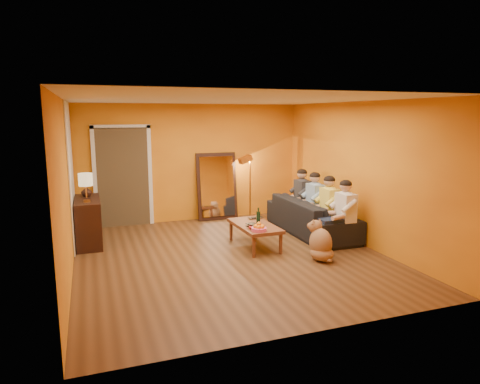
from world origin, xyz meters
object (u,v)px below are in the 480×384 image
object	(u,v)px
sofa	(311,216)
wine_bottle	(258,216)
person_mid_left	(329,207)
person_far_left	(345,214)
tumbler	(258,220)
floor_lamp	(250,188)
table_lamp	(86,188)
mirror_frame	(217,186)
sideboard	(88,222)
dog	(321,240)
laptop	(257,218)
person_mid_right	(315,202)
vase	(86,191)
coffee_table	(255,235)
person_far_right	(302,197)

from	to	relation	value
sofa	wine_bottle	bearing A→B (deg)	111.07
sofa	person_mid_left	size ratio (longest dim) A/B	1.95
person_far_left	tumbler	distance (m)	1.57
floor_lamp	table_lamp	bearing A→B (deg)	-169.30
mirror_frame	sideboard	size ratio (longest dim) A/B	1.29
sofa	wine_bottle	xyz separation A→B (m)	(-1.37, -0.53, 0.23)
dog	mirror_frame	bearing A→B (deg)	95.08
floor_lamp	laptop	world-z (taller)	floor_lamp
table_lamp	dog	bearing A→B (deg)	-27.96
mirror_frame	person_mid_right	world-z (taller)	mirror_frame
sofa	person_far_left	bearing A→B (deg)	-172.59
floor_lamp	vase	distance (m)	3.54
mirror_frame	floor_lamp	world-z (taller)	mirror_frame
sideboard	coffee_table	world-z (taller)	sideboard
table_lamp	sofa	size ratio (longest dim) A/B	0.21
mirror_frame	vase	world-z (taller)	mirror_frame
sideboard	person_mid_right	xyz separation A→B (m)	(4.37, -0.61, 0.18)
person_mid_right	laptop	world-z (taller)	person_mid_right
wine_bottle	person_far_left	bearing A→B (deg)	-17.48
person_mid_left	vase	xyz separation A→B (m)	(-4.37, 1.41, 0.34)
table_lamp	person_far_right	bearing A→B (deg)	3.15
sideboard	table_lamp	world-z (taller)	table_lamp
vase	person_mid_left	bearing A→B (deg)	-17.88
vase	floor_lamp	bearing A→B (deg)	8.95
mirror_frame	dog	bearing A→B (deg)	-76.35
sofa	person_mid_left	world-z (taller)	person_mid_left
sideboard	laptop	size ratio (longest dim) A/B	4.05
person_far_right	laptop	bearing A→B (deg)	-150.41
person_mid_left	person_mid_right	size ratio (longest dim) A/B	1.00
mirror_frame	person_far_left	size ratio (longest dim) A/B	1.25
sideboard	person_far_left	size ratio (longest dim) A/B	0.97
laptop	mirror_frame	bearing A→B (deg)	94.52
floor_lamp	tumbler	bearing A→B (deg)	-113.29
person_mid_right	dog	bearing A→B (deg)	-116.15
person_mid_right	wine_bottle	size ratio (longest dim) A/B	3.94
person_far_left	wine_bottle	xyz separation A→B (m)	(-1.50, 0.47, -0.03)
person_mid_left	table_lamp	bearing A→B (deg)	168.87
tumbler	laptop	distance (m)	0.24
table_lamp	person_mid_left	xyz separation A→B (m)	(4.37, -0.86, -0.49)
mirror_frame	person_far_right	distance (m)	1.95
mirror_frame	person_mid_left	bearing A→B (deg)	-54.80
sofa	vase	bearing A→B (deg)	77.24
table_lamp	floor_lamp	xyz separation A→B (m)	(3.49, 1.10, -0.39)
table_lamp	person_far_left	xyz separation A→B (m)	(4.37, -1.41, -0.49)
table_lamp	person_mid_left	world-z (taller)	table_lamp
sideboard	laptop	distance (m)	3.12
table_lamp	floor_lamp	size ratio (longest dim) A/B	0.35
sofa	person_mid_left	xyz separation A→B (m)	(0.13, -0.45, 0.26)
person_mid_left	wine_bottle	distance (m)	1.50
sofa	person_far_right	size ratio (longest dim) A/B	1.95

